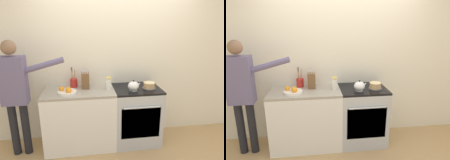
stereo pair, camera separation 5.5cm
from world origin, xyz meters
The scene contains 11 objects.
ground_plane centered at (0.00, 0.00, 0.00)m, with size 16.00×16.00×0.00m, color tan.
wall_back centered at (0.00, 0.61, 1.30)m, with size 8.00×0.04×2.60m.
counter_cabinet centered at (-0.62, 0.30, 0.46)m, with size 1.05×0.59×0.91m.
stove_range centered at (0.26, 0.29, 0.46)m, with size 0.71×0.63×0.91m.
layer_cake centered at (0.44, 0.24, 0.96)m, with size 0.21×0.21×0.10m.
tea_kettle centered at (0.18, 0.19, 0.98)m, with size 0.20×0.16×0.16m.
knife_block centered at (-0.52, 0.40, 1.03)m, with size 0.11×0.14×0.33m.
utensil_crock centered at (-0.69, 0.48, 0.99)m, with size 0.11×0.11×0.31m.
fruit_bowl centered at (-0.78, 0.17, 0.95)m, with size 0.26×0.26×0.11m.
milk_carton centered at (-0.18, 0.29, 1.01)m, with size 0.07×0.07×0.21m.
person_baker centered at (-1.47, 0.21, 1.00)m, with size 0.94×0.20×1.67m.
Camera 1 is at (-0.54, -2.52, 1.90)m, focal length 32.00 mm.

